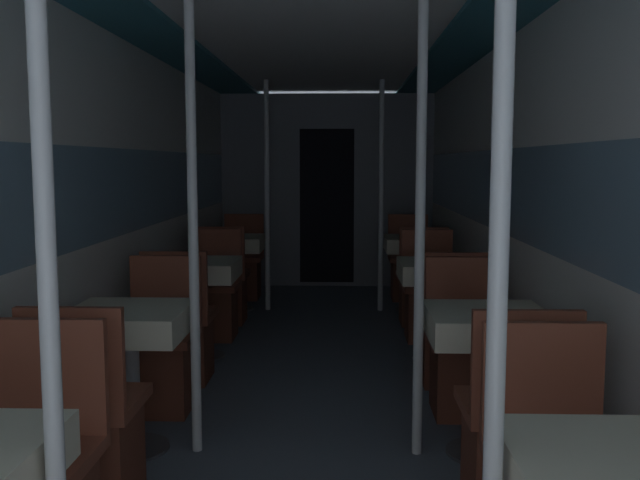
% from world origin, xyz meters
% --- Properties ---
extents(wall_left, '(0.05, 10.01, 2.26)m').
position_xyz_m(wall_left, '(-1.27, 3.61, 1.15)').
color(wall_left, silver).
rests_on(wall_left, ground_plane).
extents(wall_right, '(0.05, 10.01, 2.26)m').
position_xyz_m(wall_right, '(1.27, 3.61, 1.15)').
color(wall_right, silver).
rests_on(wall_right, ground_plane).
extents(ceiling_panel, '(2.55, 10.01, 0.07)m').
position_xyz_m(ceiling_panel, '(0.00, 3.61, 2.31)').
color(ceiling_panel, white).
rests_on(ceiling_panel, wall_left).
extents(bulkhead_far, '(2.49, 0.09, 2.26)m').
position_xyz_m(bulkhead_far, '(0.00, 7.45, 1.13)').
color(bulkhead_far, slate).
rests_on(bulkhead_far, ground_plane).
extents(support_pole_left_0, '(0.05, 0.05, 2.26)m').
position_xyz_m(support_pole_left_0, '(-0.56, 0.75, 1.13)').
color(support_pole_left_0, silver).
rests_on(support_pole_left_0, ground_plane).
extents(dining_table_left_1, '(0.59, 0.59, 0.74)m').
position_xyz_m(dining_table_left_1, '(-0.90, 2.51, 0.62)').
color(dining_table_left_1, '#4C4C51').
rests_on(dining_table_left_1, ground_plane).
extents(chair_left_near_1, '(0.43, 0.43, 0.90)m').
position_xyz_m(chair_left_near_1, '(-0.90, 1.91, 0.29)').
color(chair_left_near_1, brown).
rests_on(chair_left_near_1, ground_plane).
extents(chair_left_far_1, '(0.43, 0.43, 0.90)m').
position_xyz_m(chair_left_far_1, '(-0.90, 3.11, 0.29)').
color(chair_left_far_1, brown).
rests_on(chair_left_far_1, ground_plane).
extents(support_pole_left_1, '(0.05, 0.05, 2.26)m').
position_xyz_m(support_pole_left_1, '(-0.56, 2.51, 1.13)').
color(support_pole_left_1, silver).
rests_on(support_pole_left_1, ground_plane).
extents(dining_table_left_2, '(0.59, 0.59, 0.74)m').
position_xyz_m(dining_table_left_2, '(-0.90, 4.26, 0.62)').
color(dining_table_left_2, '#4C4C51').
rests_on(dining_table_left_2, ground_plane).
extents(chair_left_near_2, '(0.43, 0.43, 0.90)m').
position_xyz_m(chair_left_near_2, '(-0.90, 3.67, 0.29)').
color(chair_left_near_2, brown).
rests_on(chair_left_near_2, ground_plane).
extents(chair_left_far_2, '(0.43, 0.43, 0.90)m').
position_xyz_m(chair_left_far_2, '(-0.90, 4.86, 0.29)').
color(chair_left_far_2, brown).
rests_on(chair_left_far_2, ground_plane).
extents(dining_table_left_3, '(0.59, 0.59, 0.74)m').
position_xyz_m(dining_table_left_3, '(-0.90, 6.02, 0.62)').
color(dining_table_left_3, '#4C4C51').
rests_on(dining_table_left_3, ground_plane).
extents(chair_left_near_3, '(0.43, 0.43, 0.90)m').
position_xyz_m(chair_left_near_3, '(-0.90, 5.42, 0.29)').
color(chair_left_near_3, brown).
rests_on(chair_left_near_3, ground_plane).
extents(chair_left_far_3, '(0.43, 0.43, 0.90)m').
position_xyz_m(chair_left_far_3, '(-0.90, 6.62, 0.29)').
color(chair_left_far_3, brown).
rests_on(chair_left_far_3, ground_plane).
extents(support_pole_left_3, '(0.05, 0.05, 2.26)m').
position_xyz_m(support_pole_left_3, '(-0.56, 6.02, 1.13)').
color(support_pole_left_3, silver).
rests_on(support_pole_left_3, ground_plane).
extents(support_pole_right_0, '(0.05, 0.05, 2.26)m').
position_xyz_m(support_pole_right_0, '(0.56, 0.75, 1.13)').
color(support_pole_right_0, silver).
rests_on(support_pole_right_0, ground_plane).
extents(dining_table_right_1, '(0.59, 0.59, 0.74)m').
position_xyz_m(dining_table_right_1, '(0.90, 2.51, 0.62)').
color(dining_table_right_1, '#4C4C51').
rests_on(dining_table_right_1, ground_plane).
extents(chair_right_near_1, '(0.43, 0.43, 0.90)m').
position_xyz_m(chair_right_near_1, '(0.90, 1.91, 0.29)').
color(chair_right_near_1, brown).
rests_on(chair_right_near_1, ground_plane).
extents(chair_right_far_1, '(0.43, 0.43, 0.90)m').
position_xyz_m(chair_right_far_1, '(0.90, 3.11, 0.29)').
color(chair_right_far_1, brown).
rests_on(chair_right_far_1, ground_plane).
extents(support_pole_right_1, '(0.05, 0.05, 2.26)m').
position_xyz_m(support_pole_right_1, '(0.56, 2.51, 1.13)').
color(support_pole_right_1, silver).
rests_on(support_pole_right_1, ground_plane).
extents(dining_table_right_2, '(0.59, 0.59, 0.74)m').
position_xyz_m(dining_table_right_2, '(0.90, 4.26, 0.62)').
color(dining_table_right_2, '#4C4C51').
rests_on(dining_table_right_2, ground_plane).
extents(chair_right_near_2, '(0.43, 0.43, 0.90)m').
position_xyz_m(chair_right_near_2, '(0.90, 3.67, 0.29)').
color(chair_right_near_2, brown).
rests_on(chair_right_near_2, ground_plane).
extents(chair_right_far_2, '(0.43, 0.43, 0.90)m').
position_xyz_m(chair_right_far_2, '(0.90, 4.86, 0.29)').
color(chair_right_far_2, brown).
rests_on(chair_right_far_2, ground_plane).
extents(dining_table_right_3, '(0.59, 0.59, 0.74)m').
position_xyz_m(dining_table_right_3, '(0.90, 6.02, 0.62)').
color(dining_table_right_3, '#4C4C51').
rests_on(dining_table_right_3, ground_plane).
extents(chair_right_near_3, '(0.43, 0.43, 0.90)m').
position_xyz_m(chair_right_near_3, '(0.90, 5.42, 0.29)').
color(chair_right_near_3, brown).
rests_on(chair_right_near_3, ground_plane).
extents(chair_right_far_3, '(0.43, 0.43, 0.90)m').
position_xyz_m(chair_right_far_3, '(0.90, 6.62, 0.29)').
color(chair_right_far_3, brown).
rests_on(chair_right_far_3, ground_plane).
extents(support_pole_right_3, '(0.05, 0.05, 2.26)m').
position_xyz_m(support_pole_right_3, '(0.56, 6.02, 1.13)').
color(support_pole_right_3, silver).
rests_on(support_pole_right_3, ground_plane).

